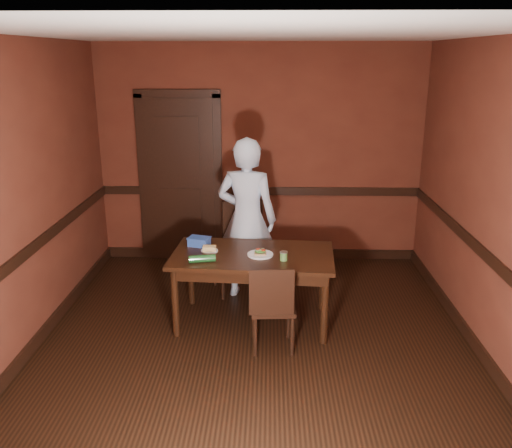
{
  "coord_description": "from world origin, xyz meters",
  "views": [
    {
      "loc": [
        0.12,
        -4.42,
        2.54
      ],
      "look_at": [
        0.0,
        0.35,
        1.05
      ],
      "focal_mm": 38.0,
      "sensor_mm": 36.0,
      "label": 1
    }
  ],
  "objects_px": {
    "chair_near": "(273,305)",
    "sauce_jar": "(284,256)",
    "dining_table": "(253,288)",
    "chair_far": "(236,249)",
    "food_tub": "(199,242)",
    "cheese_saucer": "(209,249)",
    "person": "(247,219)",
    "sandwich_plate": "(260,254)"
  },
  "relations": [
    {
      "from": "chair_far",
      "to": "sauce_jar",
      "type": "distance_m",
      "value": 1.09
    },
    {
      "from": "person",
      "to": "chair_far",
      "type": "bearing_deg",
      "value": -32.6
    },
    {
      "from": "chair_far",
      "to": "person",
      "type": "relative_size",
      "value": 0.57
    },
    {
      "from": "chair_near",
      "to": "food_tub",
      "type": "xyz_separation_m",
      "value": [
        -0.73,
        0.69,
        0.35
      ]
    },
    {
      "from": "dining_table",
      "to": "chair_near",
      "type": "height_order",
      "value": "chair_near"
    },
    {
      "from": "dining_table",
      "to": "chair_far",
      "type": "relative_size",
      "value": 1.55
    },
    {
      "from": "person",
      "to": "cheese_saucer",
      "type": "height_order",
      "value": "person"
    },
    {
      "from": "dining_table",
      "to": "chair_near",
      "type": "bearing_deg",
      "value": -64.45
    },
    {
      "from": "dining_table",
      "to": "sandwich_plate",
      "type": "xyz_separation_m",
      "value": [
        0.07,
        -0.04,
        0.38
      ]
    },
    {
      "from": "sauce_jar",
      "to": "cheese_saucer",
      "type": "xyz_separation_m",
      "value": [
        -0.71,
        0.23,
        -0.02
      ]
    },
    {
      "from": "chair_near",
      "to": "sandwich_plate",
      "type": "distance_m",
      "value": 0.56
    },
    {
      "from": "chair_far",
      "to": "cheese_saucer",
      "type": "height_order",
      "value": "chair_far"
    },
    {
      "from": "chair_near",
      "to": "sandwich_plate",
      "type": "height_order",
      "value": "chair_near"
    },
    {
      "from": "chair_near",
      "to": "sauce_jar",
      "type": "height_order",
      "value": "chair_near"
    },
    {
      "from": "dining_table",
      "to": "cheese_saucer",
      "type": "xyz_separation_m",
      "value": [
        -0.42,
        0.06,
        0.38
      ]
    },
    {
      "from": "chair_far",
      "to": "food_tub",
      "type": "xyz_separation_m",
      "value": [
        -0.33,
        -0.55,
        0.27
      ]
    },
    {
      "from": "sandwich_plate",
      "to": "food_tub",
      "type": "relative_size",
      "value": 1.02
    },
    {
      "from": "person",
      "to": "food_tub",
      "type": "bearing_deg",
      "value": 54.17
    },
    {
      "from": "chair_near",
      "to": "cheese_saucer",
      "type": "xyz_separation_m",
      "value": [
        -0.61,
        0.54,
        0.33
      ]
    },
    {
      "from": "person",
      "to": "sauce_jar",
      "type": "xyz_separation_m",
      "value": [
        0.37,
        -0.8,
        -0.11
      ]
    },
    {
      "from": "sandwich_plate",
      "to": "cheese_saucer",
      "type": "relative_size",
      "value": 1.48
    },
    {
      "from": "chair_far",
      "to": "food_tub",
      "type": "bearing_deg",
      "value": -138.87
    },
    {
      "from": "sauce_jar",
      "to": "food_tub",
      "type": "bearing_deg",
      "value": 155.52
    },
    {
      "from": "sauce_jar",
      "to": "person",
      "type": "bearing_deg",
      "value": 115.01
    },
    {
      "from": "chair_near",
      "to": "person",
      "type": "height_order",
      "value": "person"
    },
    {
      "from": "chair_near",
      "to": "cheese_saucer",
      "type": "bearing_deg",
      "value": -45.02
    },
    {
      "from": "dining_table",
      "to": "sauce_jar",
      "type": "xyz_separation_m",
      "value": [
        0.29,
        -0.17,
        0.4
      ]
    },
    {
      "from": "chair_far",
      "to": "cheese_saucer",
      "type": "bearing_deg",
      "value": -124.53
    },
    {
      "from": "chair_far",
      "to": "cheese_saucer",
      "type": "relative_size",
      "value": 5.96
    },
    {
      "from": "food_tub",
      "to": "cheese_saucer",
      "type": "bearing_deg",
      "value": -36.23
    },
    {
      "from": "chair_far",
      "to": "dining_table",
      "type": "bearing_deg",
      "value": -92.2
    },
    {
      "from": "dining_table",
      "to": "chair_far",
      "type": "distance_m",
      "value": 0.8
    },
    {
      "from": "chair_near",
      "to": "food_tub",
      "type": "distance_m",
      "value": 1.07
    },
    {
      "from": "sauce_jar",
      "to": "cheese_saucer",
      "type": "height_order",
      "value": "sauce_jar"
    },
    {
      "from": "food_tub",
      "to": "person",
      "type": "bearing_deg",
      "value": 58.84
    },
    {
      "from": "chair_far",
      "to": "sauce_jar",
      "type": "relative_size",
      "value": 11.54
    },
    {
      "from": "dining_table",
      "to": "person",
      "type": "distance_m",
      "value": 0.82
    },
    {
      "from": "sandwich_plate",
      "to": "food_tub",
      "type": "height_order",
      "value": "food_tub"
    },
    {
      "from": "sauce_jar",
      "to": "chair_near",
      "type": "bearing_deg",
      "value": -107.69
    },
    {
      "from": "person",
      "to": "sandwich_plate",
      "type": "height_order",
      "value": "person"
    },
    {
      "from": "dining_table",
      "to": "cheese_saucer",
      "type": "distance_m",
      "value": 0.57
    },
    {
      "from": "chair_near",
      "to": "cheese_saucer",
      "type": "relative_size",
      "value": 4.95
    }
  ]
}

